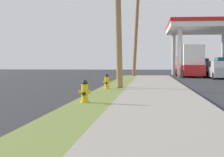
{
  "coord_description": "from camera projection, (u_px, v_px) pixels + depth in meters",
  "views": [
    {
      "loc": [
        2.6,
        -0.53,
        1.43
      ],
      "look_at": [
        1.05,
        15.77,
        0.77
      ],
      "focal_mm": 62.9,
      "sensor_mm": 36.0,
      "label": 1
    }
  ],
  "objects": [
    {
      "name": "utility_pole_background",
      "position": [
        136.0,
        26.0,
        38.75
      ],
      "size": [
        1.39,
        0.53,
        9.77
      ],
      "color": "olive",
      "rests_on": "grass_verge"
    },
    {
      "name": "truck_navy_at_far_bay",
      "position": [
        201.0,
        67.0,
        48.75
      ],
      "size": [
        2.5,
        5.54,
        1.97
      ],
      "color": "navy",
      "rests_on": "ground"
    },
    {
      "name": "truck_red_at_forecourt",
      "position": [
        190.0,
        62.0,
        38.74
      ],
      "size": [
        2.46,
        6.5,
        3.11
      ],
      "color": "red",
      "rests_on": "ground"
    },
    {
      "name": "fire_hydrant_third",
      "position": [
        107.0,
        82.0,
        19.55
      ],
      "size": [
        0.42,
        0.37,
        0.74
      ],
      "color": "yellow",
      "rests_on": "grass_verge"
    },
    {
      "name": "car_silver_by_near_pump",
      "position": [
        221.0,
        71.0,
        34.59
      ],
      "size": [
        2.0,
        4.52,
        1.57
      ],
      "color": "#BCBCC1",
      "rests_on": "ground"
    },
    {
      "name": "utility_pole_midground",
      "position": [
        118.0,
        3.0,
        20.77
      ],
      "size": [
        0.75,
        1.71,
        8.78
      ],
      "color": "#937047",
      "rests_on": "grass_verge"
    },
    {
      "name": "truck_teal_on_apron",
      "position": [
        223.0,
        68.0,
        41.32
      ],
      "size": [
        2.21,
        5.43,
        1.97
      ],
      "color": "#197075",
      "rests_on": "ground"
    },
    {
      "name": "car_tan_by_far_pump",
      "position": [
        204.0,
        69.0,
        45.04
      ],
      "size": [
        2.19,
        4.61,
        1.57
      ],
      "color": "tan",
      "rests_on": "ground"
    },
    {
      "name": "fire_hydrant_fourth",
      "position": [
        119.0,
        77.0,
        27.3
      ],
      "size": [
        0.42,
        0.37,
        0.74
      ],
      "color": "yellow",
      "rests_on": "grass_verge"
    },
    {
      "name": "fire_hydrant_second",
      "position": [
        85.0,
        93.0,
        12.84
      ],
      "size": [
        0.42,
        0.38,
        0.74
      ],
      "color": "yellow",
      "rests_on": "grass_verge"
    }
  ]
}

